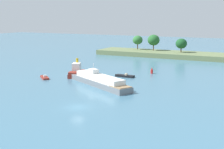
{
  "coord_description": "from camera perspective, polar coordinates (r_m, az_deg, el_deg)",
  "views": [
    {
      "loc": [
        31.01,
        -47.12,
        16.98
      ],
      "look_at": [
        -6.22,
        26.74,
        1.2
      ],
      "focal_mm": 49.65,
      "sensor_mm": 36.0,
      "label": 1
    }
  ],
  "objects": [
    {
      "name": "ground_plane",
      "position": [
        58.91,
        -6.35,
        -6.02
      ],
      "size": [
        400.0,
        400.0,
        0.0
      ],
      "primitive_type": "plane",
      "color": "teal"
    },
    {
      "name": "tugboat",
      "position": [
        88.79,
        -6.57,
        0.52
      ],
      "size": [
        6.62,
        9.75,
        4.91
      ],
      "color": "maroon",
      "rests_on": "ground"
    },
    {
      "name": "white_riverboat",
      "position": [
        76.2,
        -2.32,
        -1.13
      ],
      "size": [
        21.23,
        13.87,
        5.15
      ],
      "color": "slate",
      "rests_on": "ground"
    },
    {
      "name": "treeline_island",
      "position": [
        129.54,
        16.08,
        3.73
      ],
      "size": [
        87.57,
        15.14,
        9.19
      ],
      "color": "#66754C",
      "rests_on": "ground"
    },
    {
      "name": "small_motorboat",
      "position": [
        87.11,
        2.38,
        -0.25
      ],
      "size": [
        5.65,
        1.85,
        1.04
      ],
      "color": "black",
      "rests_on": "ground"
    },
    {
      "name": "fishing_skiff",
      "position": [
        86.99,
        -12.31,
        -0.53
      ],
      "size": [
        4.74,
        4.39,
        0.98
      ],
      "color": "maroon",
      "rests_on": "ground"
    },
    {
      "name": "channel_buoy_red",
      "position": [
        92.79,
        7.35,
        0.68
      ],
      "size": [
        0.7,
        0.7,
        1.9
      ],
      "color": "red",
      "rests_on": "ground"
    }
  ]
}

